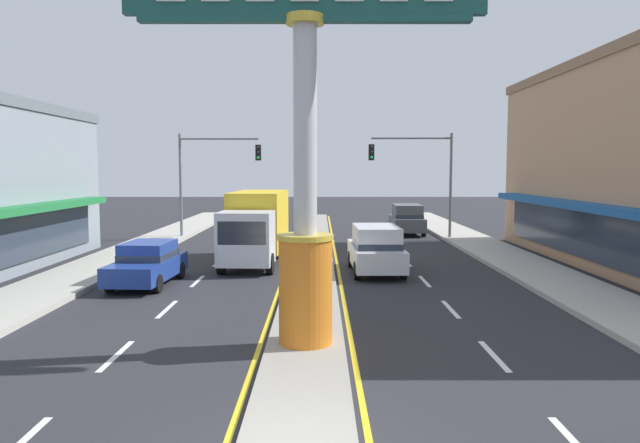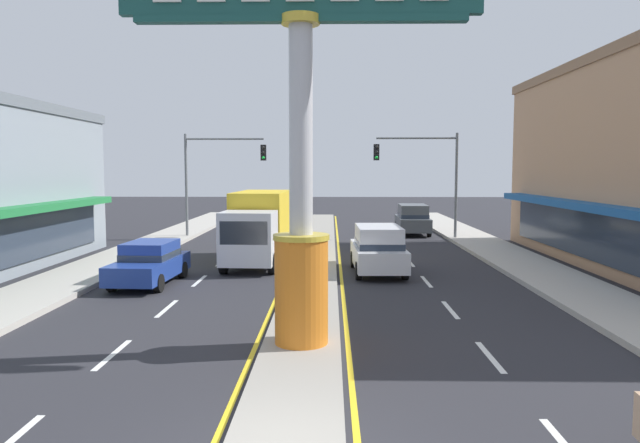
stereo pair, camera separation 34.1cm
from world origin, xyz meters
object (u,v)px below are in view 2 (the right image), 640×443
(district_sign, at_px, (301,152))
(traffic_light_left_side, at_px, (216,167))
(suv_near_left_lane, at_px, (378,249))
(sedan_near_right_lane, at_px, (150,262))
(traffic_light_right_side, at_px, (426,167))
(box_truck_far_right_lane, at_px, (259,225))
(suv_far_left_oncoming, at_px, (413,219))

(district_sign, height_order, traffic_light_left_side, district_sign)
(suv_near_left_lane, bearing_deg, sedan_near_right_lane, -164.40)
(traffic_light_right_side, bearing_deg, box_truck_far_right_lane, -135.75)
(box_truck_far_right_lane, bearing_deg, sedan_near_right_lane, -124.28)
(traffic_light_right_side, xyz_separation_m, suv_far_left_oncoming, (-0.29, 3.17, -3.26))
(district_sign, relative_size, suv_far_left_oncoming, 1.86)
(traffic_light_left_side, bearing_deg, traffic_light_right_side, -3.27)
(traffic_light_right_side, xyz_separation_m, sedan_near_right_lane, (-11.98, -13.34, -3.46))
(district_sign, bearing_deg, traffic_light_right_side, 73.70)
(sedan_near_right_lane, bearing_deg, suv_near_left_lane, 15.60)
(traffic_light_right_side, height_order, suv_near_left_lane, traffic_light_right_side)
(district_sign, relative_size, suv_near_left_lane, 1.86)
(suv_far_left_oncoming, bearing_deg, sedan_near_right_lane, -125.32)
(traffic_light_left_side, height_order, suv_far_left_oncoming, traffic_light_left_side)
(sedan_near_right_lane, bearing_deg, district_sign, -52.62)
(box_truck_far_right_lane, bearing_deg, traffic_light_left_side, 111.92)
(sedan_near_right_lane, xyz_separation_m, suv_far_left_oncoming, (11.70, 16.51, 0.20))
(district_sign, distance_m, box_truck_far_right_lane, 13.15)
(traffic_light_right_side, height_order, sedan_near_right_lane, traffic_light_right_side)
(sedan_near_right_lane, xyz_separation_m, suv_near_left_lane, (8.40, 2.35, 0.20))
(district_sign, height_order, traffic_light_right_side, district_sign)
(sedan_near_right_lane, distance_m, box_truck_far_right_lane, 6.05)
(box_truck_far_right_lane, xyz_separation_m, suv_near_left_lane, (5.03, -2.60, -0.71))
(suv_far_left_oncoming, bearing_deg, suv_near_left_lane, -103.10)
(box_truck_far_right_lane, distance_m, suv_far_left_oncoming, 14.27)
(traffic_light_left_side, distance_m, suv_far_left_oncoming, 12.66)
(district_sign, distance_m, suv_far_left_oncoming, 25.11)
(traffic_light_left_side, xyz_separation_m, suv_far_left_oncoming, (11.99, 2.47, -3.26))
(traffic_light_right_side, bearing_deg, sedan_near_right_lane, -131.95)
(traffic_light_left_side, relative_size, suv_near_left_lane, 1.33)
(traffic_light_left_side, distance_m, traffic_light_right_side, 12.29)
(box_truck_far_right_lane, relative_size, suv_near_left_lane, 1.50)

